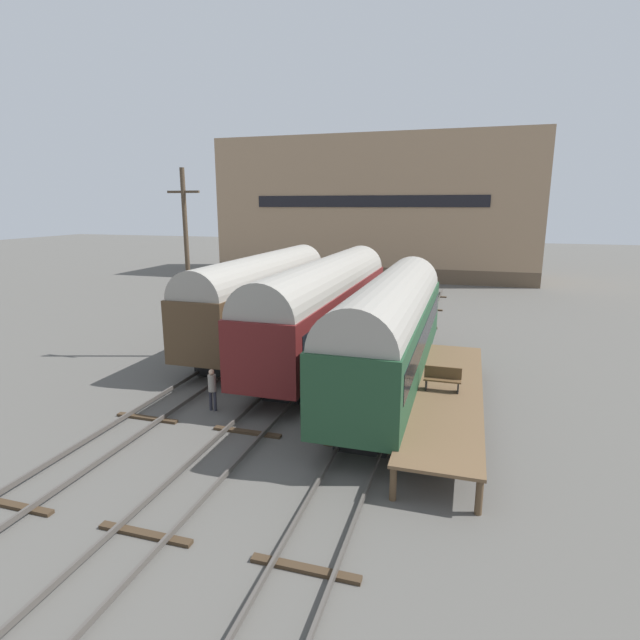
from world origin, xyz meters
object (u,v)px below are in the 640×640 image
Objects in this scene: train_car_maroon at (326,301)px; person_worker at (212,386)px; train_car_brown at (262,293)px; train_car_green at (391,325)px; bench at (443,378)px; utility_pole at (187,263)px.

person_worker is at bearing -104.12° from train_car_maroon.
train_car_green is at bearing -32.81° from train_car_brown.
train_car_maroon is at bearing -15.14° from train_car_brown.
bench is at bearing -45.28° from train_car_maroon.
utility_pole is at bearing 126.58° from person_worker.
train_car_green is 1.00× the size of train_car_brown.
bench is (2.40, -2.38, -1.37)m from train_car_green.
person_worker is (2.03, -9.83, -1.98)m from train_car_brown.
train_car_maroon is 9.17m from person_worker.
person_worker is 8.85m from utility_pole.
bench is at bearing -44.84° from train_car_green.
bench is 0.80× the size of person_worker.
bench is 9.04m from person_worker.
train_car_brown is at bearing 147.19° from train_car_green.
person_worker is at bearing -53.42° from utility_pole.
utility_pole is (-13.49, 4.31, 3.53)m from bench.
train_car_green is at bearing -9.84° from utility_pole.
train_car_maroon is 7.57m from utility_pole.
utility_pole is (-2.65, -3.52, 2.09)m from train_car_brown.
train_car_maroon is 9.51m from bench.
utility_pole is at bearing 170.16° from train_car_green.
train_car_green is 11.16× the size of bench.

